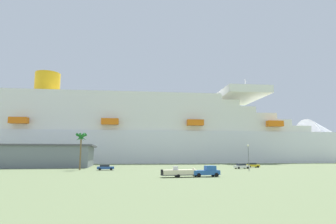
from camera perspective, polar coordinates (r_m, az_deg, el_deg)
ground_plane at (r=108.41m, az=-2.06°, el=-10.90°), size 600.00×600.00×0.00m
cruise_ship at (r=153.16m, az=-9.98°, el=-4.53°), size 279.19×57.92×54.81m
terminal_building at (r=114.51m, az=-29.81°, el=-7.71°), size 60.16×25.55×7.76m
pickup_truck at (r=58.85m, az=7.84°, el=-11.84°), size 5.64×2.38×2.20m
small_boat_on_trailer at (r=57.24m, az=2.86°, el=-12.09°), size 8.94×2.18×2.15m
palm_tree at (r=86.35m, az=-17.17°, el=-5.24°), size 3.37×3.32×10.74m
street_lamp at (r=83.98m, az=15.95°, el=-8.00°), size 0.56×0.56×7.29m
parked_car_blue_suv at (r=83.30m, az=-12.55°, el=-10.86°), size 4.80×2.24×1.58m
parked_car_white_van at (r=92.26m, az=14.65°, el=-10.53°), size 4.83×2.32×1.58m
parked_car_yellow_taxi at (r=100.88m, az=16.74°, el=-10.26°), size 4.52×2.35×1.58m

